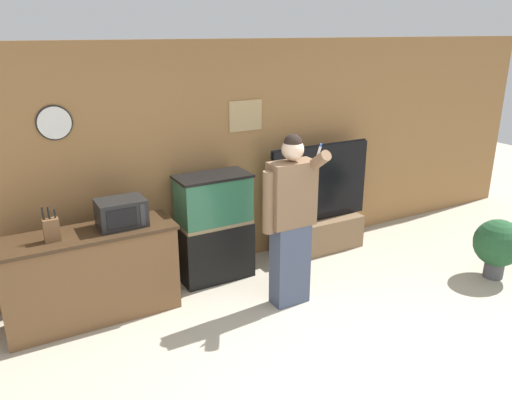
% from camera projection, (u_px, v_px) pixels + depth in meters
% --- Properties ---
extents(ground_plane, '(18.00, 18.00, 0.00)m').
position_uv_depth(ground_plane, '(364.00, 391.00, 3.92)').
color(ground_plane, '#B2A893').
extents(wall_back_paneled, '(10.00, 0.08, 2.60)m').
position_uv_depth(wall_back_paneled, '(216.00, 158.00, 5.70)').
color(wall_back_paneled, olive).
rests_on(wall_back_paneled, ground_plane).
extents(counter_island, '(1.64, 0.55, 0.90)m').
position_uv_depth(counter_island, '(91.00, 275.00, 4.80)').
color(counter_island, brown).
rests_on(counter_island, ground_plane).
extents(microwave, '(0.45, 0.33, 0.26)m').
position_uv_depth(microwave, '(121.00, 213.00, 4.78)').
color(microwave, black).
rests_on(microwave, counter_island).
extents(knife_block, '(0.14, 0.10, 0.31)m').
position_uv_depth(knife_block, '(51.00, 229.00, 4.44)').
color(knife_block, brown).
rests_on(knife_block, counter_island).
extents(aquarium_on_stand, '(0.81, 0.43, 1.21)m').
position_uv_depth(aquarium_on_stand, '(214.00, 227.00, 5.55)').
color(aquarium_on_stand, black).
rests_on(aquarium_on_stand, ground_plane).
extents(tv_on_stand, '(1.40, 0.40, 1.38)m').
position_uv_depth(tv_on_stand, '(319.00, 221.00, 6.30)').
color(tv_on_stand, brown).
rests_on(tv_on_stand, ground_plane).
extents(person_standing, '(0.56, 0.42, 1.77)m').
position_uv_depth(person_standing, '(290.00, 219.00, 4.91)').
color(person_standing, '#424C66').
rests_on(person_standing, ground_plane).
extents(potted_plant, '(0.54, 0.54, 0.69)m').
position_uv_depth(potted_plant, '(498.00, 244.00, 5.60)').
color(potted_plant, '#4C4C51').
rests_on(potted_plant, ground_plane).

